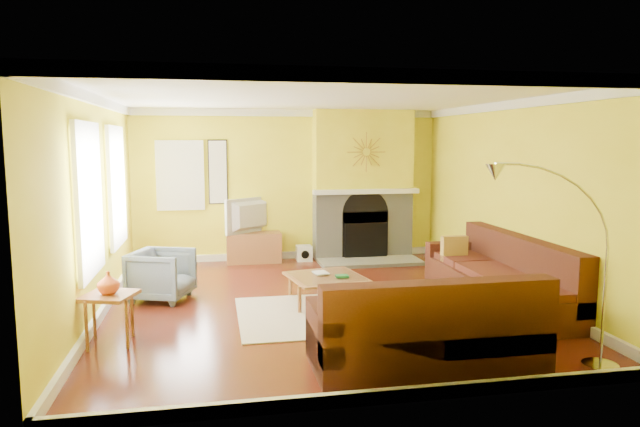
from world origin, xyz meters
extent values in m
cube|color=maroon|center=(0.00, 0.00, -0.01)|extent=(5.50, 6.00, 0.02)
cube|color=white|center=(0.00, 0.00, 2.71)|extent=(5.50, 6.00, 0.02)
cube|color=yellow|center=(0.00, 3.01, 1.35)|extent=(5.50, 0.02, 2.70)
cube|color=yellow|center=(0.00, -3.01, 1.35)|extent=(5.50, 0.02, 2.70)
cube|color=yellow|center=(-2.76, 0.00, 1.35)|extent=(0.02, 6.00, 2.70)
cube|color=yellow|center=(2.76, 0.00, 1.35)|extent=(0.02, 6.00, 2.70)
cube|color=white|center=(-2.72, 1.30, 1.50)|extent=(0.06, 1.22, 1.72)
cube|color=white|center=(-2.72, -0.60, 1.50)|extent=(0.06, 1.22, 1.72)
cube|color=white|center=(-1.90, 2.96, 1.55)|extent=(0.82, 0.06, 1.22)
cube|color=white|center=(-1.25, 2.97, 1.60)|extent=(0.34, 0.04, 1.14)
cube|color=white|center=(1.35, 2.56, 1.25)|extent=(1.92, 0.22, 0.08)
cube|color=gray|center=(1.35, 2.25, 0.03)|extent=(1.80, 0.70, 0.06)
cube|color=beige|center=(0.12, -0.51, 0.01)|extent=(2.40, 1.80, 0.02)
cube|color=#9A6038|center=(-0.65, 2.76, 0.26)|extent=(0.96, 0.43, 0.53)
imported|color=black|center=(-0.65, 2.76, 0.84)|extent=(0.93, 0.79, 0.62)
cube|color=white|center=(0.24, 2.73, 0.13)|extent=(0.27, 0.27, 0.27)
imported|color=slate|center=(-2.06, 0.56, 0.34)|extent=(0.96, 0.95, 0.69)
imported|color=#E45823|center=(-2.45, -1.09, 0.67)|extent=(0.27, 0.27, 0.24)
imported|color=white|center=(-0.04, 0.10, 0.38)|extent=(0.22, 0.27, 0.02)
camera|label=1|loc=(-1.35, -7.26, 2.15)|focal=32.00mm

